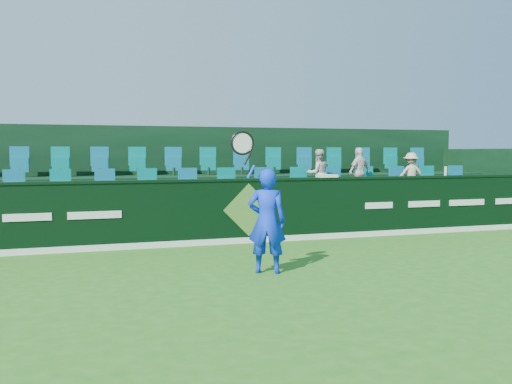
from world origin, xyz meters
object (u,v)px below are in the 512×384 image
object	(u,v)px
tennis_player	(267,220)
spectator_left	(318,174)
spectator_middle	(359,172)
drinks_bottle	(446,171)
spectator_right	(411,174)
towel	(327,176)

from	to	relation	value
tennis_player	spectator_left	size ratio (longest dim) A/B	1.96
spectator_middle	drinks_bottle	world-z (taller)	spectator_middle
spectator_middle	drinks_bottle	xyz separation A→B (m)	(1.68, -1.12, 0.05)
tennis_player	spectator_right	world-z (taller)	tennis_player
spectator_left	spectator_middle	distance (m)	1.12
towel	spectator_left	bearing A→B (deg)	75.03
tennis_player	spectator_left	xyz separation A→B (m)	(2.80, 4.13, 0.54)
spectator_left	spectator_right	size ratio (longest dim) A/B	1.08
towel	spectator_right	bearing A→B (deg)	21.13
tennis_player	drinks_bottle	distance (m)	6.39
towel	drinks_bottle	world-z (taller)	drinks_bottle
tennis_player	drinks_bottle	world-z (taller)	tennis_player
spectator_left	spectator_middle	world-z (taller)	spectator_middle
spectator_right	towel	size ratio (longest dim) A/B	2.69
spectator_left	spectator_right	xyz separation A→B (m)	(2.60, 0.00, -0.04)
spectator_right	drinks_bottle	world-z (taller)	spectator_right
drinks_bottle	towel	bearing A→B (deg)	180.00
spectator_left	towel	world-z (taller)	spectator_left
spectator_right	drinks_bottle	xyz separation A→B (m)	(0.20, -1.12, 0.11)
tennis_player	drinks_bottle	size ratio (longest dim) A/B	10.77
spectator_right	drinks_bottle	distance (m)	1.14
spectator_middle	towel	distance (m)	1.81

